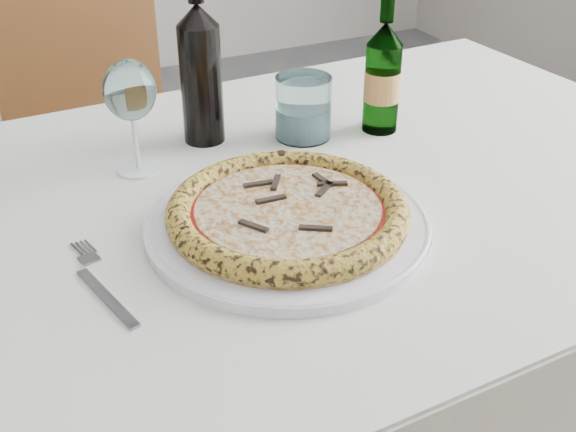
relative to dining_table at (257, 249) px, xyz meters
name	(u,v)px	position (x,y,z in m)	size (l,w,h in m)	color
dining_table	(257,249)	(0.00, 0.00, 0.00)	(1.48, 0.90, 0.76)	brown
chair_far	(96,143)	(-0.07, 0.76, -0.14)	(0.38, 0.38, 0.93)	brown
plate	(288,224)	(0.00, -0.10, 0.10)	(0.36, 0.36, 0.02)	white
pizza	(288,212)	(0.00, -0.10, 0.11)	(0.30, 0.30, 0.03)	tan
fork	(101,284)	(-0.24, -0.11, 0.09)	(0.04, 0.18, 0.00)	slate
wine_glass	(130,93)	(-0.12, 0.14, 0.21)	(0.07, 0.07, 0.17)	white
tumbler	(303,112)	(0.15, 0.14, 0.13)	(0.09, 0.09, 0.10)	silver
beer_bottle	(383,78)	(0.27, 0.11, 0.18)	(0.06, 0.06, 0.22)	#306C2B
wine_bottle	(201,72)	(0.00, 0.20, 0.20)	(0.06, 0.06, 0.26)	black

